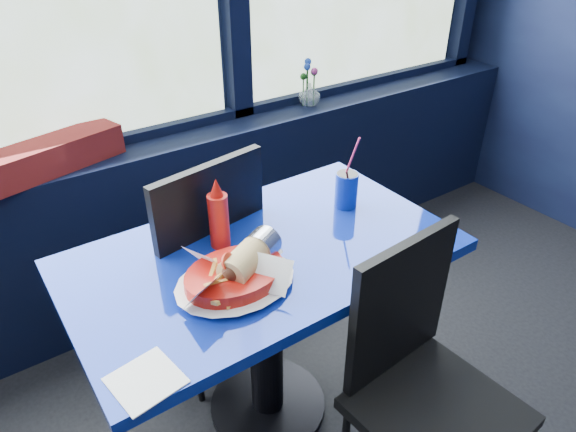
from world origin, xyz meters
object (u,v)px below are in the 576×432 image
object	(u,v)px
planter_box	(45,158)
chair_near_front	(421,373)
food_basket	(237,273)
soda_cup	(346,189)
ketchup_bottle	(219,217)
flower_vase	(309,92)
near_table	(264,294)
chair_near_back	(206,254)

from	to	relation	value
planter_box	chair_near_front	bearing A→B (deg)	-80.04
chair_near_front	food_basket	xyz separation A→B (m)	(-0.36, 0.41, 0.26)
planter_box	food_basket	bearing A→B (deg)	-88.91
chair_near_front	soda_cup	world-z (taller)	soda_cup
ketchup_bottle	flower_vase	bearing A→B (deg)	39.56
near_table	planter_box	world-z (taller)	planter_box
chair_near_back	flower_vase	xyz separation A→B (m)	(0.88, 0.55, 0.30)
ketchup_bottle	soda_cup	xyz separation A→B (m)	(0.48, -0.04, -0.04)
near_table	food_basket	xyz separation A→B (m)	(-0.15, -0.10, 0.22)
food_basket	flower_vase	bearing A→B (deg)	41.70
near_table	chair_near_front	xyz separation A→B (m)	(0.21, -0.51, -0.04)
chair_near_front	flower_vase	world-z (taller)	flower_vase
chair_near_back	ketchup_bottle	world-z (taller)	chair_near_back
chair_near_back	soda_cup	xyz separation A→B (m)	(0.44, -0.25, 0.25)
near_table	planter_box	xyz separation A→B (m)	(-0.43, 0.84, 0.29)
planter_box	food_basket	distance (m)	0.98
flower_vase	soda_cup	xyz separation A→B (m)	(-0.44, -0.80, -0.05)
near_table	food_basket	distance (m)	0.29
chair_near_front	ketchup_bottle	distance (m)	0.75
chair_near_back	ketchup_bottle	distance (m)	0.36
near_table	chair_near_back	xyz separation A→B (m)	(-0.06, 0.31, 0.00)
planter_box	ketchup_bottle	bearing A→B (deg)	-81.00
planter_box	soda_cup	xyz separation A→B (m)	(0.82, -0.78, -0.04)
near_table	chair_near_back	size ratio (longest dim) A/B	1.21
planter_box	flower_vase	xyz separation A→B (m)	(1.26, 0.02, 0.01)
ketchup_bottle	chair_near_back	bearing A→B (deg)	79.74
flower_vase	food_basket	xyz separation A→B (m)	(-0.98, -0.96, -0.08)
chair_near_back	food_basket	xyz separation A→B (m)	(-0.10, -0.41, 0.22)
planter_box	flower_vase	size ratio (longest dim) A/B	2.55
near_table	planter_box	distance (m)	0.99
near_table	ketchup_bottle	world-z (taller)	ketchup_bottle
flower_vase	soda_cup	size ratio (longest dim) A/B	0.86
ketchup_bottle	food_basket	bearing A→B (deg)	-105.66
chair_near_front	chair_near_back	world-z (taller)	chair_near_back
near_table	chair_near_back	world-z (taller)	chair_near_back
near_table	soda_cup	xyz separation A→B (m)	(0.39, 0.06, 0.25)
planter_box	ketchup_bottle	world-z (taller)	ketchup_bottle
food_basket	ketchup_bottle	size ratio (longest dim) A/B	1.38
food_basket	near_table	bearing A→B (deg)	30.78
planter_box	soda_cup	world-z (taller)	soda_cup
flower_vase	soda_cup	distance (m)	0.91
near_table	food_basket	size ratio (longest dim) A/B	3.69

